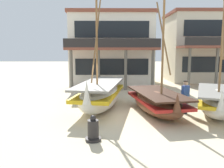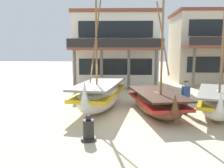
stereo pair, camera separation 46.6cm
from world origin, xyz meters
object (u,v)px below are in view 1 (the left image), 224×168
Objects in this scene: fishing_boat_near_left at (157,101)px; fisherman_by_hull at (185,97)px; capstan_winch at (93,131)px; harbor_building_annex at (208,47)px; fishing_boat_centre_large at (100,95)px; harbor_building_main at (111,49)px; fishing_boat_far_right at (217,101)px.

fisherman_by_hull is at bearing 1.92° from fishing_boat_near_left.
harbor_building_annex reaches higher than capstan_winch.
fishing_boat_centre_large is at bearing -131.80° from harbor_building_annex.
harbor_building_annex is at bearing 5.45° from harbor_building_main.
harbor_building_annex is (11.07, 12.38, 2.77)m from fishing_boat_centre_large.
harbor_building_annex is (8.18, 13.30, 2.96)m from fishing_boat_near_left.
harbor_building_main is 1.04× the size of harbor_building_annex.
capstan_winch is at bearing -123.60° from harbor_building_annex.
fisherman_by_hull is at bearing 38.61° from capstan_winch.
fisherman_by_hull is (4.34, -0.87, 0.02)m from fishing_boat_centre_large.
harbor_building_annex is at bearing 48.20° from fishing_boat_centre_large.
harbor_building_annex reaches higher than fishing_boat_centre_large.
fishing_boat_centre_large is 0.97× the size of fishing_boat_far_right.
fisherman_by_hull reaches higher than capstan_winch.
fisherman_by_hull is 0.19× the size of harbor_building_annex.
fishing_boat_centre_large is 4.41m from capstan_winch.
fishing_boat_far_right is at bearing 28.96° from capstan_winch.
fisherman_by_hull is 15.11m from harbor_building_annex.
fishing_boat_centre_large reaches higher than fishing_boat_near_left.
fisherman_by_hull is at bearing -116.94° from harbor_building_annex.
fisherman_by_hull is 5.66m from capstan_winch.
fishing_boat_centre_large is 11.71m from harbor_building_main.
fishing_boat_centre_large is at bearing 162.47° from fishing_boat_near_left.
fishing_boat_near_left is 0.96× the size of fishing_boat_centre_large.
fisherman_by_hull is at bearing -11.28° from fishing_boat_centre_large.
capstan_winch is 0.11× the size of harbor_building_annex.
fishing_boat_far_right is 13.78m from harbor_building_main.
capstan_winch is at bearing -130.48° from fishing_boat_near_left.
fishing_boat_far_right is 3.81× the size of fisherman_by_hull.
capstan_winch is 20.39m from harbor_building_annex.
harbor_building_annex is (6.73, 13.25, 2.75)m from fisherman_by_hull.
fishing_boat_centre_large reaches higher than capstan_winch.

